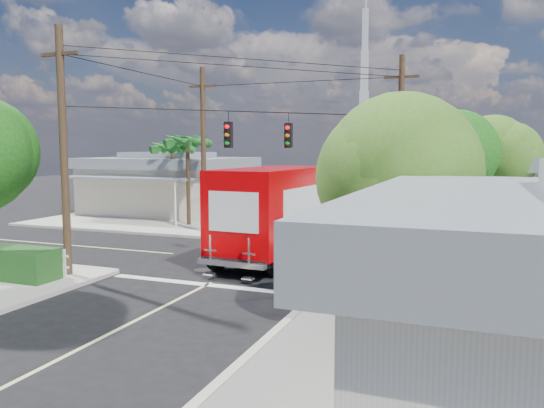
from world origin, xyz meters
The scene contains 16 objects.
ground centered at (0.00, 0.00, 0.00)m, with size 120.00×120.00×0.00m, color black.
sidewalk_ne centered at (10.88, 10.88, 0.07)m, with size 14.12×14.12×0.14m.
sidewalk_nw centered at (-10.88, 10.88, 0.07)m, with size 14.12×14.12×0.14m.
road_markings centered at (0.00, -1.47, 0.01)m, with size 32.00×32.00×0.01m.
building_nw centered at (-12.00, 12.46, 2.22)m, with size 10.80×10.20×4.30m.
radio_tower centered at (0.50, 20.00, 5.64)m, with size 0.80×0.80×17.00m.
tree_ne_front centered at (7.21, 6.76, 4.77)m, with size 4.21×4.14×6.66m.
tree_ne_back centered at (9.81, 8.96, 4.19)m, with size 3.77×3.66×5.82m.
tree_se centered at (7.01, -7.24, 4.04)m, with size 3.67×3.54×5.62m.
palm_nw_front centered at (-7.50, 7.50, 5.04)m, with size 3.01×3.08×5.59m.
palm_nw_back centered at (-9.50, 9.00, 4.67)m, with size 3.01×3.08×5.19m.
utility_poles centered at (-1.58, 1.60, 4.67)m, with size 12.00×10.68×9.00m.
picket_fence centered at (-7.80, -5.60, 0.68)m, with size 5.94×0.06×1.00m.
vending_boxes centered at (6.50, 6.20, 0.69)m, with size 1.90×0.50×1.10m.
delivery_truck centered at (0.81, 0.80, 1.98)m, with size 3.41×9.19×3.90m.
parked_car centered at (10.92, 2.94, 0.86)m, with size 2.84×6.15×1.71m, color silver.
Camera 1 is at (8.56, -20.24, 4.71)m, focal length 35.00 mm.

